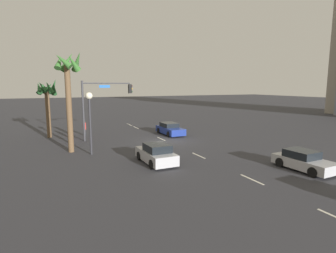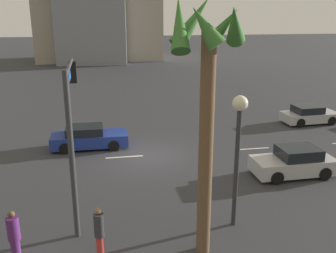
# 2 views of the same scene
# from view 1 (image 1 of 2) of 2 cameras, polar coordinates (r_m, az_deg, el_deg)

# --- Properties ---
(ground_plane) EXTENTS (220.00, 220.00, 0.00)m
(ground_plane) POSITION_cam_1_polar(r_m,az_deg,el_deg) (27.74, -0.41, -3.06)
(ground_plane) COLOR #333338
(lane_stripe_1) EXTENTS (1.99, 0.14, 0.01)m
(lane_stripe_1) POSITION_cam_1_polar(r_m,az_deg,el_deg) (17.44, 17.08, -10.51)
(lane_stripe_1) COLOR silver
(lane_stripe_1) RESTS_ON ground_plane
(lane_stripe_2) EXTENTS (1.96, 0.14, 0.01)m
(lane_stripe_2) POSITION_cam_1_polar(r_m,az_deg,el_deg) (22.21, 6.40, -6.05)
(lane_stripe_2) COLOR silver
(lane_stripe_2) RESTS_ON ground_plane
(lane_stripe_3) EXTENTS (2.10, 0.14, 0.01)m
(lane_stripe_3) POSITION_cam_1_polar(r_m,az_deg,el_deg) (28.87, -1.44, -2.59)
(lane_stripe_3) COLOR silver
(lane_stripe_3) RESTS_ON ground_plane
(lane_stripe_4) EXTENTS (2.18, 0.14, 0.01)m
(lane_stripe_4) POSITION_cam_1_polar(r_m,az_deg,el_deg) (36.81, -6.71, -0.21)
(lane_stripe_4) COLOR silver
(lane_stripe_4) RESTS_ON ground_plane
(lane_stripe_5) EXTENTS (2.40, 0.14, 0.01)m
(lane_stripe_5) POSITION_cam_1_polar(r_m,az_deg,el_deg) (39.68, -8.06, 0.39)
(lane_stripe_5) COLOR silver
(lane_stripe_5) RESTS_ON ground_plane
(car_0) EXTENTS (4.48, 1.90, 1.34)m
(car_0) POSITION_cam_1_polar(r_m,az_deg,el_deg) (31.32, 0.42, -0.54)
(car_0) COLOR navy
(car_0) RESTS_ON ground_plane
(car_1) EXTENTS (4.06, 1.94, 1.44)m
(car_1) POSITION_cam_1_polar(r_m,az_deg,el_deg) (19.91, -2.48, -5.77)
(car_1) COLOR #B7B7BC
(car_1) RESTS_ON ground_plane
(car_2) EXTENTS (4.06, 2.04, 1.31)m
(car_2) POSITION_cam_1_polar(r_m,az_deg,el_deg) (20.46, 26.45, -6.45)
(car_2) COLOR #B7B7BC
(car_2) RESTS_ON ground_plane
(traffic_signal) EXTENTS (0.37, 5.29, 6.06)m
(traffic_signal) POSITION_cam_1_polar(r_m,az_deg,el_deg) (28.82, -13.82, 5.43)
(traffic_signal) COLOR #38383D
(traffic_signal) RESTS_ON ground_plane
(streetlamp) EXTENTS (0.56, 0.56, 5.06)m
(streetlamp) POSITION_cam_1_polar(r_m,az_deg,el_deg) (22.71, -16.05, 3.29)
(streetlamp) COLOR #2D2D33
(streetlamp) RESTS_ON ground_plane
(pedestrian_0) EXTENTS (0.51, 0.51, 1.67)m
(pedestrian_0) POSITION_cam_1_polar(r_m,az_deg,el_deg) (34.34, -19.97, 0.15)
(pedestrian_0) COLOR #BF3833
(pedestrian_0) RESTS_ON ground_plane
(pedestrian_1) EXTENTS (0.49, 0.49, 1.79)m
(pedestrian_1) POSITION_cam_1_polar(r_m,az_deg,el_deg) (27.90, -19.62, -1.51)
(pedestrian_1) COLOR #BF3833
(pedestrian_1) RESTS_ON ground_plane
(pedestrian_2) EXTENTS (0.55, 0.55, 1.79)m
(pedestrian_2) POSITION_cam_1_polar(r_m,az_deg,el_deg) (30.60, -19.57, -0.68)
(pedestrian_2) COLOR #59266B
(pedestrian_2) RESTS_ON ground_plane
(pedestrian_3) EXTENTS (0.47, 0.47, 1.66)m
(pedestrian_3) POSITION_cam_1_polar(r_m,az_deg,el_deg) (32.02, -17.02, -0.29)
(pedestrian_3) COLOR #333338
(pedestrian_3) RESTS_ON ground_plane
(palm_tree_0) EXTENTS (2.41, 2.44, 8.44)m
(palm_tree_0) POSITION_cam_1_polar(r_m,az_deg,el_deg) (24.12, -19.99, 8.99)
(palm_tree_0) COLOR brown
(palm_tree_0) RESTS_ON ground_plane
(palm_tree_1) EXTENTS (2.32, 2.46, 6.38)m
(palm_tree_1) POSITION_cam_1_polar(r_m,az_deg,el_deg) (31.92, -23.89, 6.14)
(palm_tree_1) COLOR brown
(palm_tree_1) RESTS_ON ground_plane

